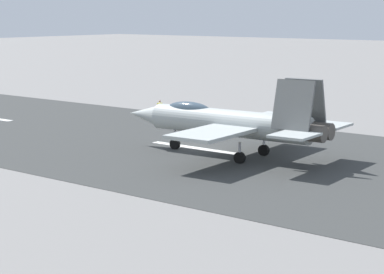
{
  "coord_description": "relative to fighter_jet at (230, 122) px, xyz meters",
  "views": [
    {
      "loc": [
        -31.91,
        40.6,
        9.74
      ],
      "look_at": [
        -4.93,
        6.4,
        2.2
      ],
      "focal_mm": 67.55,
      "sensor_mm": 36.0,
      "label": 1
    }
  ],
  "objects": [
    {
      "name": "ground_plane",
      "position": [
        3.96,
        -0.96,
        -2.39
      ],
      "size": [
        400.0,
        400.0,
        0.0
      ],
      "primitive_type": "plane",
      "color": "gray"
    },
    {
      "name": "runway_strip",
      "position": [
        3.94,
        -0.96,
        -2.38
      ],
      "size": [
        240.0,
        26.0,
        0.02
      ],
      "color": "#373938",
      "rests_on": "ground"
    },
    {
      "name": "fighter_jet",
      "position": [
        0.0,
        0.0,
        0.0
      ],
      "size": [
        16.35,
        13.47,
        5.58
      ],
      "color": "#AEB5B3",
      "rests_on": "ground"
    },
    {
      "name": "crew_person",
      "position": [
        15.7,
        -10.84,
        -1.55
      ],
      "size": [
        0.3,
        0.7,
        1.68
      ],
      "color": "#1E2338",
      "rests_on": "ground"
    },
    {
      "name": "marker_cone_mid",
      "position": [
        4.27,
        -13.59,
        -2.12
      ],
      "size": [
        0.44,
        0.44,
        0.55
      ],
      "primitive_type": "cone",
      "color": "orange",
      "rests_on": "ground"
    }
  ]
}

